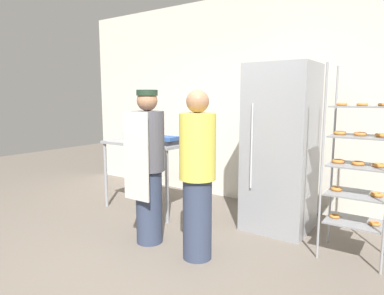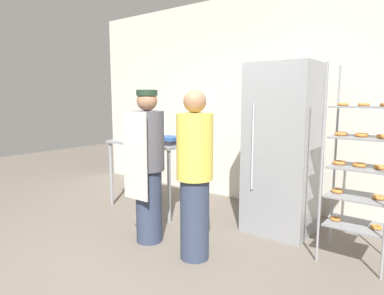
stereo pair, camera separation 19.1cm
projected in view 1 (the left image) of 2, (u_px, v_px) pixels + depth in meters
The scene contains 10 objects.
ground_plane at pixel (139, 265), 3.12m from camera, with size 14.00×14.00×0.00m, color #6B6056.
back_wall at pixel (255, 100), 4.89m from camera, with size 6.40×0.12×2.96m, color silver.
refrigerator at pixel (280, 148), 3.88m from camera, with size 0.71×0.69×1.89m.
baking_rack at pixel (358, 164), 3.16m from camera, with size 0.56×0.45×1.83m.
prep_counter at pixel (148, 150), 4.61m from camera, with size 1.17×0.63×0.93m.
donut_box at pixel (150, 138), 4.63m from camera, with size 0.26×0.20×0.24m.
blender_pitcher at pixel (127, 129), 4.89m from camera, with size 0.12×0.12×0.30m.
binder_stack at pixel (166, 140), 4.30m from camera, with size 0.30×0.28×0.10m.
person_baker at pixel (148, 165), 3.51m from camera, with size 0.34×0.36×1.59m.
person_customer at pixel (197, 175), 3.16m from camera, with size 0.34×0.34×1.59m.
Camera 1 is at (2.07, -2.13, 1.51)m, focal length 32.00 mm.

